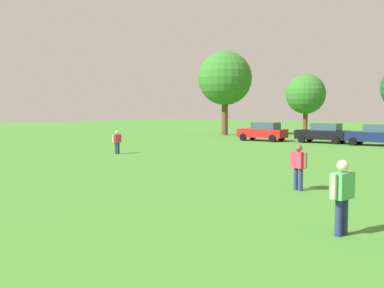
{
  "coord_description": "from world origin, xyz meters",
  "views": [
    {
      "loc": [
        7.81,
        2.24,
        2.87
      ],
      "look_at": [
        2.54,
        9.56,
        2.2
      ],
      "focal_mm": 44.4,
      "sensor_mm": 36.0,
      "label": 1
    }
  ],
  "objects_px": {
    "adult_bystander": "(342,191)",
    "bystander_midfield": "(299,163)",
    "tree_left": "(306,94)",
    "bystander_near_trees": "(117,140)",
    "tree_far_left": "(225,78)",
    "parked_car_red_0": "(263,131)",
    "parked_car_navy_2": "(376,135)",
    "parked_car_black_1": "(323,133)"
  },
  "relations": [
    {
      "from": "adult_bystander",
      "to": "bystander_midfield",
      "type": "distance_m",
      "value": 6.0
    },
    {
      "from": "bystander_midfield",
      "to": "tree_left",
      "type": "bearing_deg",
      "value": -44.83
    },
    {
      "from": "bystander_near_trees",
      "to": "tree_far_left",
      "type": "height_order",
      "value": "tree_far_left"
    },
    {
      "from": "parked_car_red_0",
      "to": "tree_left",
      "type": "relative_size",
      "value": 0.65
    },
    {
      "from": "parked_car_navy_2",
      "to": "tree_left",
      "type": "bearing_deg",
      "value": -44.38
    },
    {
      "from": "adult_bystander",
      "to": "bystander_midfield",
      "type": "bearing_deg",
      "value": 44.91
    },
    {
      "from": "parked_car_navy_2",
      "to": "tree_far_left",
      "type": "bearing_deg",
      "value": -18.97
    },
    {
      "from": "tree_left",
      "to": "adult_bystander",
      "type": "bearing_deg",
      "value": -66.5
    },
    {
      "from": "adult_bystander",
      "to": "tree_left",
      "type": "relative_size",
      "value": 0.26
    },
    {
      "from": "bystander_near_trees",
      "to": "parked_car_black_1",
      "type": "xyz_separation_m",
      "value": [
        7.19,
        17.32,
        -0.03
      ]
    },
    {
      "from": "parked_car_navy_2",
      "to": "tree_far_left",
      "type": "xyz_separation_m",
      "value": [
        -17.78,
        6.11,
        5.39
      ]
    },
    {
      "from": "parked_car_red_0",
      "to": "parked_car_navy_2",
      "type": "relative_size",
      "value": 1.0
    },
    {
      "from": "adult_bystander",
      "to": "parked_car_red_0",
      "type": "distance_m",
      "value": 32.34
    },
    {
      "from": "tree_left",
      "to": "bystander_near_trees",
      "type": "bearing_deg",
      "value": -93.96
    },
    {
      "from": "adult_bystander",
      "to": "parked_car_red_0",
      "type": "relative_size",
      "value": 0.4
    },
    {
      "from": "parked_car_red_0",
      "to": "adult_bystander",
      "type": "bearing_deg",
      "value": 120.38
    },
    {
      "from": "adult_bystander",
      "to": "parked_car_black_1",
      "type": "relative_size",
      "value": 0.4
    },
    {
      "from": "tree_far_left",
      "to": "tree_left",
      "type": "height_order",
      "value": "tree_far_left"
    },
    {
      "from": "adult_bystander",
      "to": "tree_left",
      "type": "distance_m",
      "value": 41.21
    },
    {
      "from": "tree_left",
      "to": "tree_far_left",
      "type": "bearing_deg",
      "value": -155.93
    },
    {
      "from": "parked_car_red_0",
      "to": "parked_car_navy_2",
      "type": "xyz_separation_m",
      "value": [
        9.84,
        0.11,
        0.0
      ]
    },
    {
      "from": "parked_car_red_0",
      "to": "parked_car_black_1",
      "type": "xyz_separation_m",
      "value": [
        5.34,
        0.65,
        0.0
      ]
    },
    {
      "from": "parked_car_black_1",
      "to": "tree_left",
      "type": "relative_size",
      "value": 0.65
    },
    {
      "from": "parked_car_black_1",
      "to": "parked_car_navy_2",
      "type": "bearing_deg",
      "value": 173.16
    },
    {
      "from": "adult_bystander",
      "to": "tree_far_left",
      "type": "distance_m",
      "value": 42.21
    },
    {
      "from": "parked_car_red_0",
      "to": "parked_car_black_1",
      "type": "relative_size",
      "value": 1.0
    },
    {
      "from": "tree_far_left",
      "to": "bystander_near_trees",
      "type": "bearing_deg",
      "value": -75.1
    },
    {
      "from": "parked_car_red_0",
      "to": "tree_left",
      "type": "xyz_separation_m",
      "value": [
        -0.02,
        9.77,
        3.6
      ]
    },
    {
      "from": "bystander_near_trees",
      "to": "tree_left",
      "type": "bearing_deg",
      "value": 1.49
    },
    {
      "from": "bystander_near_trees",
      "to": "parked_car_navy_2",
      "type": "xyz_separation_m",
      "value": [
        11.69,
        16.78,
        -0.03
      ]
    },
    {
      "from": "parked_car_navy_2",
      "to": "tree_left",
      "type": "distance_m",
      "value": 14.26
    },
    {
      "from": "parked_car_red_0",
      "to": "tree_far_left",
      "type": "xyz_separation_m",
      "value": [
        -7.94,
        6.23,
        5.39
      ]
    },
    {
      "from": "bystander_near_trees",
      "to": "adult_bystander",
      "type": "bearing_deg",
      "value": -116.21
    },
    {
      "from": "parked_car_navy_2",
      "to": "tree_far_left",
      "type": "relative_size",
      "value": 0.46
    },
    {
      "from": "tree_far_left",
      "to": "tree_left",
      "type": "relative_size",
      "value": 1.4
    },
    {
      "from": "bystander_near_trees",
      "to": "parked_car_black_1",
      "type": "height_order",
      "value": "parked_car_black_1"
    },
    {
      "from": "tree_far_left",
      "to": "adult_bystander",
      "type": "bearing_deg",
      "value": -54.55
    },
    {
      "from": "adult_bystander",
      "to": "parked_car_red_0",
      "type": "xyz_separation_m",
      "value": [
        -16.35,
        27.89,
        -0.17
      ]
    },
    {
      "from": "bystander_near_trees",
      "to": "parked_car_red_0",
      "type": "height_order",
      "value": "parked_car_red_0"
    },
    {
      "from": "parked_car_red_0",
      "to": "tree_far_left",
      "type": "distance_m",
      "value": 11.44
    },
    {
      "from": "parked_car_navy_2",
      "to": "bystander_midfield",
      "type": "bearing_deg",
      "value": 98.19
    },
    {
      "from": "parked_car_red_0",
      "to": "bystander_near_trees",
      "type": "bearing_deg",
      "value": 83.66
    }
  ]
}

